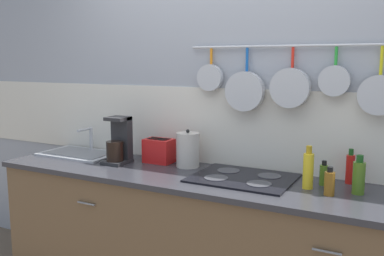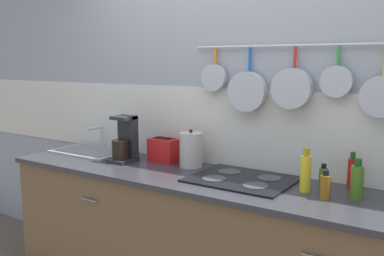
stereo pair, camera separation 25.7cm
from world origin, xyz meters
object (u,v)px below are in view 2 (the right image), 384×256
(bottle_olive_oil, at_px, (306,173))
(bottle_cooking_wine, at_px, (352,172))
(coffee_maker, at_px, (125,143))
(bottle_hot_sauce, at_px, (357,181))
(bottle_sesame_oil, at_px, (325,187))
(bottle_vinegar, at_px, (323,178))
(toaster, at_px, (164,150))
(kettle, at_px, (191,150))

(bottle_olive_oil, bearing_deg, bottle_cooking_wine, 47.76)
(coffee_maker, bearing_deg, bottle_hot_sauce, 1.04)
(bottle_sesame_oil, height_order, bottle_cooking_wine, bottle_cooking_wine)
(bottle_hot_sauce, bearing_deg, bottle_cooking_wine, 110.22)
(bottle_vinegar, bearing_deg, bottle_sesame_oil, -70.43)
(toaster, distance_m, bottle_vinegar, 1.15)
(bottle_cooking_wine, relative_size, bottle_hot_sauce, 0.97)
(bottle_sesame_oil, bearing_deg, kettle, 168.44)
(toaster, relative_size, kettle, 0.84)
(coffee_maker, relative_size, bottle_hot_sauce, 1.53)
(bottle_cooking_wine, xyz_separation_m, bottle_hot_sauce, (0.07, -0.19, 0.00))
(kettle, xyz_separation_m, bottle_olive_oil, (0.84, -0.13, -0.01))
(bottle_olive_oil, bearing_deg, bottle_hot_sauce, 5.68)
(bottle_vinegar, bearing_deg, toaster, 178.48)
(bottle_hot_sauce, bearing_deg, bottle_vinegar, 157.27)
(coffee_maker, height_order, bottle_olive_oil, coffee_maker)
(bottle_olive_oil, height_order, bottle_sesame_oil, bottle_olive_oil)
(coffee_maker, xyz_separation_m, bottle_hot_sauce, (1.59, 0.03, -0.04))
(kettle, distance_m, bottle_hot_sauce, 1.11)
(kettle, xyz_separation_m, bottle_sesame_oil, (0.97, -0.20, -0.05))
(bottle_vinegar, bearing_deg, bottle_olive_oil, -121.12)
(kettle, relative_size, bottle_cooking_wine, 1.24)
(kettle, xyz_separation_m, bottle_vinegar, (0.91, -0.02, -0.05))
(kettle, height_order, bottle_sesame_oil, kettle)
(bottle_olive_oil, height_order, bottle_hot_sauce, bottle_olive_oil)
(kettle, distance_m, bottle_sesame_oil, 0.99)
(coffee_maker, height_order, bottle_sesame_oil, coffee_maker)
(coffee_maker, xyz_separation_m, kettle, (0.48, 0.13, -0.02))
(bottle_vinegar, distance_m, bottle_hot_sauce, 0.22)
(kettle, xyz_separation_m, bottle_cooking_wine, (1.04, 0.09, -0.03))
(toaster, distance_m, kettle, 0.24)
(bottle_cooking_wine, height_order, bottle_hot_sauce, bottle_hot_sauce)
(toaster, height_order, bottle_vinegar, toaster)
(bottle_vinegar, xyz_separation_m, bottle_hot_sauce, (0.20, -0.08, 0.03))
(bottle_olive_oil, xyz_separation_m, bottle_hot_sauce, (0.27, 0.03, -0.01))
(bottle_hot_sauce, bearing_deg, toaster, 175.17)
(coffee_maker, distance_m, bottle_sesame_oil, 1.46)
(bottle_vinegar, xyz_separation_m, bottle_cooking_wine, (0.13, 0.11, 0.03))
(bottle_olive_oil, bearing_deg, toaster, 172.61)
(toaster, height_order, bottle_cooking_wine, bottle_cooking_wine)
(bottle_cooking_wine, distance_m, bottle_hot_sauce, 0.20)
(bottle_olive_oil, relative_size, bottle_sesame_oil, 1.57)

